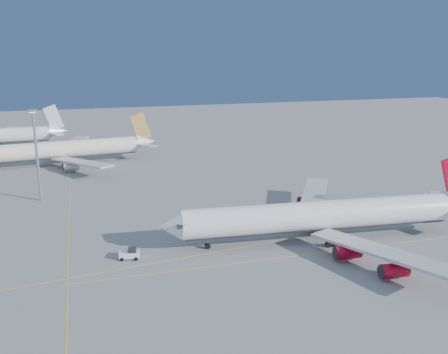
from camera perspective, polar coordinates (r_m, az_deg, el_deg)
ground at (r=112.86m, az=3.46°, el=-6.48°), size 500.00×500.00×0.00m
taxiway_lines at (r=114.83m, az=-4.59°, el=-6.11°), size 118.86×140.00×0.02m
airliner_virgin at (r=110.13m, az=11.66°, el=-4.33°), size 72.47×64.89×17.87m
airliner_etihad at (r=186.24m, az=-17.72°, el=3.02°), size 66.18×60.81×17.27m
pushback_tug at (r=101.38m, az=-10.70°, el=-8.62°), size 4.27×3.08×2.22m
light_mast at (r=141.73m, az=-20.67°, el=3.14°), size 2.14×2.14×24.77m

